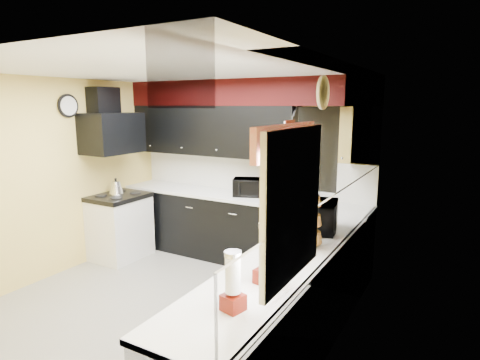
{
  "coord_description": "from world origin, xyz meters",
  "views": [
    {
      "loc": [
        2.69,
        -3.18,
        2.17
      ],
      "look_at": [
        0.53,
        0.63,
        1.34
      ],
      "focal_mm": 30.0,
      "sensor_mm": 36.0,
      "label": 1
    }
  ],
  "objects_px": {
    "knife_block": "(304,194)",
    "microwave": "(319,216)",
    "toaster_oven": "(249,187)",
    "utensil_crock": "(292,195)",
    "kettle": "(116,188)"
  },
  "relations": [
    {
      "from": "toaster_oven",
      "to": "kettle",
      "type": "xyz_separation_m",
      "value": [
        -1.74,
        -0.74,
        -0.05
      ]
    },
    {
      "from": "knife_block",
      "to": "kettle",
      "type": "relative_size",
      "value": 1.1
    },
    {
      "from": "toaster_oven",
      "to": "microwave",
      "type": "distance_m",
      "value": 1.66
    },
    {
      "from": "toaster_oven",
      "to": "knife_block",
      "type": "height_order",
      "value": "toaster_oven"
    },
    {
      "from": "knife_block",
      "to": "microwave",
      "type": "bearing_deg",
      "value": -70.69
    },
    {
      "from": "microwave",
      "to": "utensil_crock",
      "type": "distance_m",
      "value": 1.22
    },
    {
      "from": "microwave",
      "to": "toaster_oven",
      "type": "bearing_deg",
      "value": 39.48
    },
    {
      "from": "utensil_crock",
      "to": "toaster_oven",
      "type": "bearing_deg",
      "value": -179.55
    },
    {
      "from": "knife_block",
      "to": "kettle",
      "type": "xyz_separation_m",
      "value": [
        -2.54,
        -0.73,
        -0.04
      ]
    },
    {
      "from": "utensil_crock",
      "to": "knife_block",
      "type": "bearing_deg",
      "value": -5.57
    },
    {
      "from": "microwave",
      "to": "knife_block",
      "type": "height_order",
      "value": "microwave"
    },
    {
      "from": "microwave",
      "to": "kettle",
      "type": "xyz_separation_m",
      "value": [
        -3.06,
        0.26,
        -0.07
      ]
    },
    {
      "from": "toaster_oven",
      "to": "utensil_crock",
      "type": "distance_m",
      "value": 0.63
    },
    {
      "from": "utensil_crock",
      "to": "kettle",
      "type": "distance_m",
      "value": 2.48
    },
    {
      "from": "utensil_crock",
      "to": "kettle",
      "type": "bearing_deg",
      "value": -162.48
    }
  ]
}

